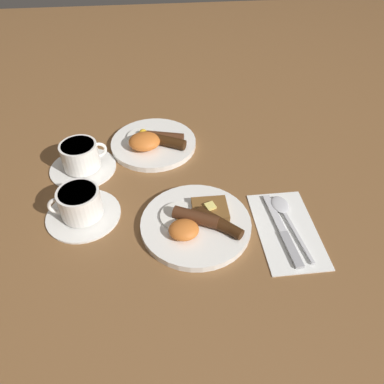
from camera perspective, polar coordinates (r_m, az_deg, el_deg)
name	(u,v)px	position (r m, az deg, el deg)	size (l,w,h in m)	color
ground_plane	(196,227)	(0.79, 0.58, -5.30)	(3.00, 3.00, 0.00)	brown
breakfast_plate_near	(197,223)	(0.78, 0.73, -4.69)	(0.23, 0.23, 0.04)	white
breakfast_plate_far	(153,142)	(1.00, -5.96, 7.54)	(0.22, 0.22, 0.05)	white
teacup_near	(81,206)	(0.83, -16.61, -2.05)	(0.16, 0.16, 0.07)	white
teacup_far	(81,159)	(0.95, -16.52, 4.87)	(0.16, 0.16, 0.07)	white
napkin	(287,229)	(0.81, 14.24, -5.55)	(0.12, 0.22, 0.01)	white
knife	(284,233)	(0.80, 13.78, -6.04)	(0.03, 0.20, 0.01)	silver
spoon	(283,210)	(0.84, 13.75, -2.74)	(0.05, 0.19, 0.01)	silver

